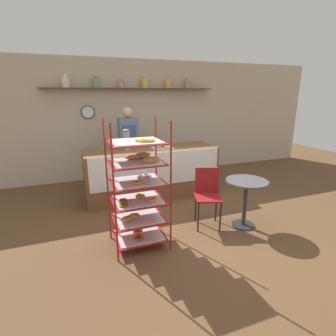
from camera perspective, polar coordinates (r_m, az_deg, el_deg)
ground_plane at (r=4.08m, az=2.49°, el=-12.73°), size 14.00×14.00×0.00m
back_wall at (r=6.33m, az=-7.77°, el=10.55°), size 10.00×0.30×2.70m
display_counter at (r=5.11m, az=-3.59°, el=-0.90°), size 2.51×0.81×0.95m
pastry_rack at (r=3.36m, az=-6.52°, el=-4.64°), size 0.70×0.59×1.66m
person_worker at (r=5.46m, az=-8.53°, el=4.98°), size 0.39×0.23×1.69m
cafe_table at (r=4.06m, az=16.59°, el=-5.12°), size 0.62×0.62×0.73m
cafe_chair at (r=4.01m, az=8.58°, el=-4.91°), size 0.48×0.48×0.88m
coffee_carafe at (r=4.92m, az=-9.06°, el=6.14°), size 0.14×0.14×0.38m
donut_tray_counter at (r=5.04m, az=-0.88°, el=4.67°), size 0.40×0.31×0.05m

